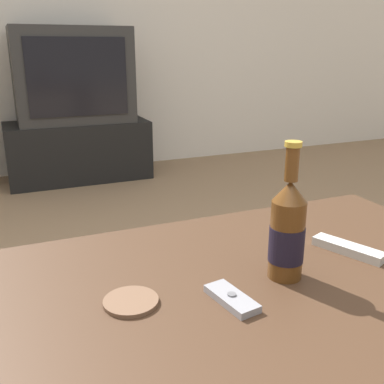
% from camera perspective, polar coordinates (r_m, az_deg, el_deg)
% --- Properties ---
extents(coffee_table, '(1.27, 0.85, 0.50)m').
position_cam_1_polar(coffee_table, '(0.87, 6.37, -17.52)').
color(coffee_table, '#422B1C').
rests_on(coffee_table, ground_plane).
extents(tv_stand, '(1.01, 0.46, 0.43)m').
position_cam_1_polar(tv_stand, '(3.45, -14.19, 5.14)').
color(tv_stand, black).
rests_on(tv_stand, ground_plane).
extents(television, '(0.80, 0.44, 0.65)m').
position_cam_1_polar(television, '(3.38, -14.89, 14.10)').
color(television, '#2D2D2D').
rests_on(television, tv_stand).
extents(beer_bottle, '(0.07, 0.07, 0.28)m').
position_cam_1_polar(beer_bottle, '(0.90, 12.01, -4.87)').
color(beer_bottle, '#563314').
rests_on(beer_bottle, coffee_table).
extents(cell_phone, '(0.06, 0.12, 0.02)m').
position_cam_1_polar(cell_phone, '(0.84, 5.05, -13.31)').
color(cell_phone, gray).
rests_on(cell_phone, coffee_table).
extents(remote_control, '(0.10, 0.17, 0.02)m').
position_cam_1_polar(remote_control, '(1.08, 19.23, -6.81)').
color(remote_control, beige).
rests_on(remote_control, coffee_table).
extents(coaster, '(0.10, 0.10, 0.01)m').
position_cam_1_polar(coaster, '(0.84, -7.77, -13.61)').
color(coaster, brown).
rests_on(coaster, coffee_table).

